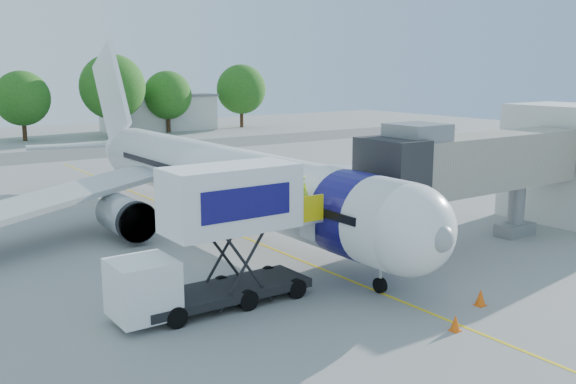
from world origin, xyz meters
TOP-DOWN VIEW (x-y plane):
  - ground at (0.00, 0.00)m, footprint 160.00×160.00m
  - guidance_line at (0.00, 0.00)m, footprint 0.15×70.00m
  - taxiway_strip at (0.00, 42.00)m, footprint 120.00×10.00m
  - aircraft at (0.00, 4.12)m, footprint 34.17×37.73m
  - jet_bridge at (7.99, -7.00)m, footprint 13.90×3.20m
  - catering_hiloader at (-6.27, -7.00)m, footprint 8.50×2.44m
  - ground_tug at (3.19, -15.26)m, footprint 3.68×2.52m
  - safety_cone_a at (-0.55, -13.95)m, footprint 0.38×0.38m
  - safety_cone_b at (2.20, -12.85)m, footprint 0.43×0.43m
  - outbuilding_right at (22.00, 62.00)m, footprint 16.40×7.40m
  - tree_d at (1.91, 58.61)m, footprint 6.98×6.98m
  - tree_e at (12.89, 56.06)m, footprint 8.67×8.67m
  - tree_f at (21.71, 58.16)m, footprint 6.92×6.92m
  - tree_g at (34.58, 59.01)m, footprint 7.67×7.67m

SIDE VIEW (x-z plane):
  - ground at x=0.00m, z-range 0.00..0.00m
  - taxiway_strip at x=0.00m, z-range 0.00..0.01m
  - guidance_line at x=0.00m, z-range 0.00..0.01m
  - safety_cone_a at x=-0.55m, z-range -0.01..0.59m
  - safety_cone_b at x=2.20m, z-range -0.01..0.66m
  - ground_tug at x=3.19m, z-range 0.03..1.38m
  - outbuilding_right at x=22.00m, z-range 0.01..5.31m
  - catering_hiloader at x=-6.27m, z-range 0.01..5.51m
  - aircraft at x=0.00m, z-range -2.73..8.62m
  - jet_bridge at x=7.99m, z-range 1.04..7.64m
  - tree_f at x=21.71m, z-range 0.94..9.77m
  - tree_d at x=1.91m, z-range 0.95..9.84m
  - tree_g at x=34.58m, z-range 1.04..10.82m
  - tree_e at x=12.89m, z-range 1.18..12.24m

